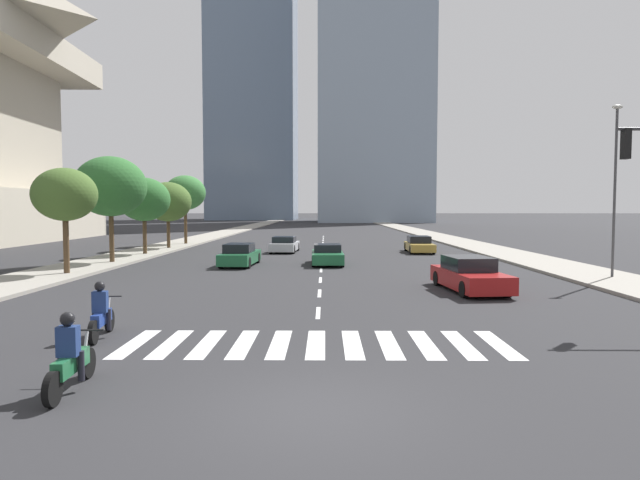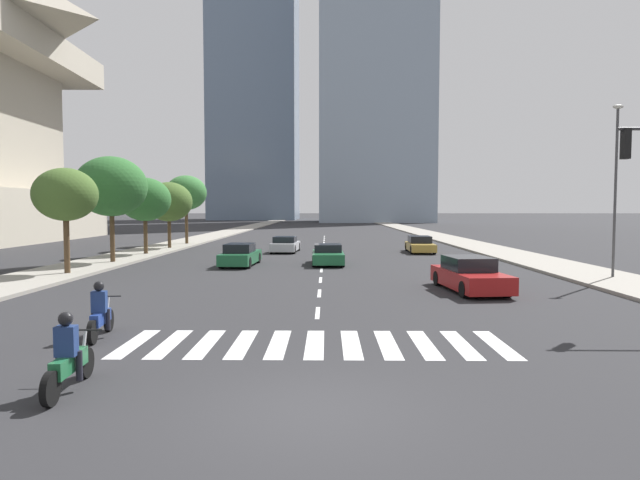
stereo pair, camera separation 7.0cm
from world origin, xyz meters
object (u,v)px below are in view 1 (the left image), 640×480
at_px(street_lamp_east, 615,178).
at_px(street_tree_fifth, 185,193).
at_px(sedan_green_2, 327,255).
at_px(street_tree_fourth, 168,202).
at_px(motorcycle_lead, 71,360).
at_px(sedan_gold_4, 419,245).
at_px(street_tree_nearest, 65,195).
at_px(sedan_green_1, 240,255).
at_px(sedan_red_0, 470,275).
at_px(street_tree_second, 110,187).
at_px(sedan_silver_3, 285,245).
at_px(street_tree_third, 144,200).
at_px(motorcycle_third, 101,315).

relative_size(street_lamp_east, street_tree_fifth, 1.28).
xyz_separation_m(sedan_green_2, street_tree_fourth, (-13.02, 11.70, 3.35)).
bearing_deg(motorcycle_lead, sedan_gold_4, -24.11).
distance_m(sedan_gold_4, street_tree_nearest, 25.17).
height_order(motorcycle_lead, sedan_green_1, motorcycle_lead).
height_order(motorcycle_lead, street_lamp_east, street_lamp_east).
relative_size(sedan_red_0, street_tree_second, 0.78).
bearing_deg(street_tree_second, sedan_green_1, -5.54).
relative_size(sedan_green_2, sedan_silver_3, 1.01).
relative_size(sedan_green_2, sedan_gold_4, 0.93).
bearing_deg(street_tree_fifth, street_tree_fourth, -90.00).
height_order(sedan_green_2, sedan_gold_4, sedan_gold_4).
bearing_deg(motorcycle_lead, sedan_silver_3, -6.27).
distance_m(sedan_red_0, street_tree_nearest, 19.65).
bearing_deg(sedan_gold_4, street_lamp_east, 23.42).
relative_size(motorcycle_lead, sedan_silver_3, 0.49).
xyz_separation_m(street_lamp_east, street_tree_third, (-26.43, 12.83, -0.76)).
distance_m(sedan_gold_4, street_tree_fourth, 20.56).
height_order(sedan_silver_3, sedan_gold_4, sedan_gold_4).
xyz_separation_m(street_lamp_east, street_tree_fourth, (-26.43, 18.62, -0.85)).
bearing_deg(sedan_green_2, street_tree_fourth, -133.08).
distance_m(sedan_red_0, sedan_gold_4, 19.45).
xyz_separation_m(sedan_silver_3, street_tree_third, (-9.75, -3.13, 3.44)).
bearing_deg(sedan_silver_3, motorcycle_third, 177.99).
bearing_deg(street_tree_nearest, street_tree_fourth, 90.00).
relative_size(street_tree_third, street_tree_fifth, 0.86).
bearing_deg(street_tree_third, sedan_green_1, -40.48).
relative_size(sedan_silver_3, street_tree_fourth, 0.81).
height_order(sedan_green_1, sedan_gold_4, sedan_green_1).
bearing_deg(street_tree_third, street_tree_nearest, -90.00).
relative_size(sedan_silver_3, street_tree_nearest, 0.84).
height_order(motorcycle_third, street_tree_nearest, street_tree_nearest).
xyz_separation_m(sedan_gold_4, street_tree_fourth, (-20.11, 2.70, 3.34)).
bearing_deg(street_tree_nearest, street_tree_second, 90.00).
distance_m(motorcycle_third, street_tree_fourth, 31.22).
bearing_deg(sedan_red_0, sedan_gold_4, 170.29).
bearing_deg(motorcycle_third, sedan_green_2, -24.87).
relative_size(street_tree_nearest, street_tree_fifth, 0.83).
height_order(street_lamp_east, street_tree_third, street_lamp_east).
bearing_deg(motorcycle_third, street_tree_third, 9.05).
xyz_separation_m(sedan_red_0, sedan_green_2, (-5.76, 10.41, -0.07)).
bearing_deg(motorcycle_third, street_tree_fifth, 4.12).
bearing_deg(motorcycle_lead, street_tree_fourth, 9.97).
relative_size(motorcycle_lead, street_lamp_east, 0.27).
bearing_deg(street_tree_second, street_tree_third, 90.00).
relative_size(street_tree_second, street_tree_third, 1.17).
xyz_separation_m(street_lamp_east, street_tree_fifth, (-26.43, 24.06, 0.05)).
bearing_deg(motorcycle_lead, street_tree_fifth, 8.18).
height_order(motorcycle_third, sedan_gold_4, motorcycle_third).
xyz_separation_m(street_tree_nearest, street_tree_second, (0.00, 5.69, 0.65)).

